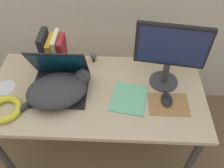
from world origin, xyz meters
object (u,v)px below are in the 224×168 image
(cable_coil, at_px, (5,109))
(webcam, at_px, (94,56))
(computer_mouse, at_px, (167,99))
(laptop, at_px, (60,81))
(notepad, at_px, (129,98))
(book_row, at_px, (54,51))
(cd_disc, at_px, (5,88))
(cat, at_px, (58,90))
(external_monitor, at_px, (170,53))

(cable_coil, xyz_separation_m, webcam, (0.44, 0.42, 0.02))
(computer_mouse, bearing_deg, laptop, 172.33)
(notepad, xyz_separation_m, webcam, (-0.23, 0.31, 0.04))
(laptop, distance_m, webcam, 0.29)
(book_row, xyz_separation_m, cd_disc, (-0.26, -0.21, -0.11))
(cat, distance_m, computer_mouse, 0.60)
(cd_disc, bearing_deg, book_row, 39.25)
(laptop, height_order, cd_disc, laptop)
(laptop, height_order, cat, laptop)
(laptop, xyz_separation_m, book_row, (-0.07, 0.20, 0.06))
(laptop, relative_size, book_row, 1.35)
(external_monitor, relative_size, cable_coil, 2.19)
(external_monitor, bearing_deg, computer_mouse, -89.84)
(cat, height_order, cd_disc, cat)
(cable_coil, height_order, notepad, cable_coil)
(cat, xyz_separation_m, computer_mouse, (0.60, -0.01, -0.04))
(notepad, relative_size, cd_disc, 2.05)
(cat, bearing_deg, webcam, 62.50)
(cable_coil, xyz_separation_m, notepad, (0.66, 0.12, -0.02))
(cat, relative_size, cd_disc, 3.50)
(cable_coil, bearing_deg, computer_mouse, 6.76)
(computer_mouse, height_order, cable_coil, cable_coil)
(notepad, height_order, webcam, webcam)
(cat, relative_size, computer_mouse, 4.25)
(external_monitor, xyz_separation_m, notepad, (-0.21, -0.14, -0.22))
(cat, xyz_separation_m, book_row, (-0.08, 0.27, 0.04))
(external_monitor, distance_m, webcam, 0.50)
(cat, bearing_deg, cd_disc, 170.50)
(cat, height_order, webcam, cat)
(book_row, height_order, cd_disc, book_row)
(cable_coil, bearing_deg, notepad, 9.96)
(external_monitor, relative_size, book_row, 1.68)
(cd_disc, bearing_deg, cat, -9.50)
(webcam, bearing_deg, notepad, -53.59)
(notepad, bearing_deg, cable_coil, -170.04)
(book_row, distance_m, cd_disc, 0.36)
(laptop, xyz_separation_m, webcam, (0.17, 0.24, -0.01))
(computer_mouse, height_order, book_row, book_row)
(cd_disc, bearing_deg, notepad, -3.98)
(external_monitor, relative_size, notepad, 1.62)
(external_monitor, distance_m, computer_mouse, 0.26)
(cat, bearing_deg, cable_coil, -158.14)
(cable_coil, bearing_deg, webcam, 44.02)
(external_monitor, bearing_deg, cat, -166.57)
(cat, bearing_deg, notepad, 0.92)
(computer_mouse, xyz_separation_m, webcam, (-0.44, 0.32, 0.02))
(cat, relative_size, notepad, 1.71)
(notepad, relative_size, webcam, 3.65)
(external_monitor, distance_m, notepad, 0.34)
(cat, distance_m, webcam, 0.35)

